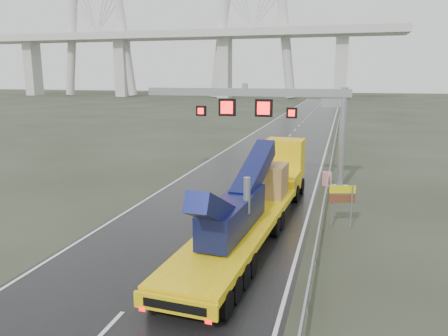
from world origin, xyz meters
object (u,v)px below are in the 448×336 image
(sign_gantry, at_px, (274,109))
(exit_sign_pair, at_px, (342,198))
(striped_barrier, at_px, (327,179))
(heavy_haul_truck, at_px, (261,192))

(sign_gantry, xyz_separation_m, exit_sign_pair, (5.00, -7.99, -3.94))
(striped_barrier, bearing_deg, exit_sign_pair, -70.40)
(exit_sign_pair, bearing_deg, striped_barrier, 80.29)
(heavy_haul_truck, xyz_separation_m, striped_barrier, (3.22, 9.29, -1.21))
(exit_sign_pair, height_order, striped_barrier, exit_sign_pair)
(exit_sign_pair, relative_size, striped_barrier, 2.28)
(heavy_haul_truck, relative_size, exit_sign_pair, 8.04)
(sign_gantry, xyz_separation_m, striped_barrier, (3.90, 1.18, -5.09))
(sign_gantry, distance_m, exit_sign_pair, 10.22)
(exit_sign_pair, xyz_separation_m, striped_barrier, (-1.10, 9.18, -1.15))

